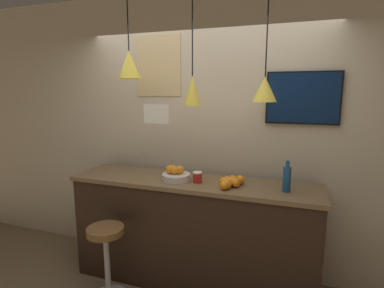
{
  "coord_description": "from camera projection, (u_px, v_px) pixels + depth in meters",
  "views": [
    {
      "loc": [
        0.9,
        -1.91,
        1.9
      ],
      "look_at": [
        0.0,
        0.68,
        1.41
      ],
      "focal_mm": 28.0,
      "sensor_mm": 36.0,
      "label": 1
    }
  ],
  "objects": [
    {
      "name": "pendant_lamp_left",
      "position": [
        129.0,
        65.0,
        2.87
      ],
      "size": [
        0.22,
        0.22,
        0.79
      ],
      "color": "black"
    },
    {
      "name": "service_counter",
      "position": [
        192.0,
        232.0,
        2.94
      ],
      "size": [
        2.37,
        0.57,
        1.06
      ],
      "color": "black",
      "rests_on": "ground_plane"
    },
    {
      "name": "hanging_menu_board",
      "position": [
        156.0,
        114.0,
        2.62
      ],
      "size": [
        0.24,
        0.01,
        0.17
      ],
      "color": "white"
    },
    {
      "name": "back_wall",
      "position": [
        204.0,
        134.0,
        3.14
      ],
      "size": [
        8.0,
        0.06,
        2.9
      ],
      "color": "beige",
      "rests_on": "ground_plane"
    },
    {
      "name": "orange_pile",
      "position": [
        231.0,
        182.0,
        2.66
      ],
      "size": [
        0.21,
        0.28,
        0.09
      ],
      "color": "orange",
      "rests_on": "service_counter"
    },
    {
      "name": "wall_poster",
      "position": [
        158.0,
        66.0,
        3.15
      ],
      "size": [
        0.5,
        0.01,
        0.63
      ],
      "color": "#DBBC84"
    },
    {
      "name": "mounted_tv",
      "position": [
        303.0,
        98.0,
        2.72
      ],
      "size": [
        0.65,
        0.04,
        0.48
      ],
      "color": "black"
    },
    {
      "name": "fruit_bowl",
      "position": [
        176.0,
        174.0,
        2.84
      ],
      "size": [
        0.27,
        0.27,
        0.14
      ],
      "color": "beige",
      "rests_on": "service_counter"
    },
    {
      "name": "pendant_lamp_right",
      "position": [
        265.0,
        89.0,
        2.5
      ],
      "size": [
        0.21,
        0.21,
        0.99
      ],
      "color": "black"
    },
    {
      "name": "pendant_lamp_middle",
      "position": [
        192.0,
        90.0,
        2.7
      ],
      "size": [
        0.16,
        0.16,
        1.03
      ],
      "color": "black"
    },
    {
      "name": "spread_jar",
      "position": [
        197.0,
        177.0,
        2.77
      ],
      "size": [
        0.09,
        0.09,
        0.1
      ],
      "color": "red",
      "rests_on": "service_counter"
    },
    {
      "name": "juice_bottle",
      "position": [
        287.0,
        179.0,
        2.5
      ],
      "size": [
        0.07,
        0.07,
        0.27
      ],
      "color": "navy",
      "rests_on": "service_counter"
    },
    {
      "name": "bar_stool",
      "position": [
        107.0,
        252.0,
        2.69
      ],
      "size": [
        0.36,
        0.36,
        0.71
      ],
      "color": "#B7B7BC",
      "rests_on": "ground_plane"
    }
  ]
}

